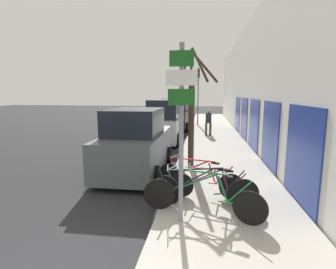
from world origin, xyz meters
name	(u,v)px	position (x,y,z in m)	size (l,w,h in m)	color
ground_plane	(166,144)	(0.00, 11.20, 0.00)	(80.00, 80.00, 0.00)	#28282B
sidewalk_curb	(214,135)	(2.60, 14.00, 0.07)	(3.20, 32.00, 0.15)	#ADA89E
building_facade	(245,84)	(4.35, 13.93, 3.22)	(0.23, 32.00, 6.50)	silver
signpost	(181,124)	(1.54, 2.58, 2.14)	(0.59, 0.11, 3.49)	gray
bicycle_0	(205,196)	(2.03, 2.97, 0.56)	(2.39, 1.02, 0.96)	black
bicycle_1	(201,192)	(1.94, 3.18, 0.56)	(2.55, 0.49, 0.97)	black
bicycle_2	(212,186)	(2.20, 3.68, 0.51)	(2.07, 0.63, 0.83)	black
bicycle_3	(199,179)	(1.87, 4.11, 0.54)	(2.22, 1.01, 0.92)	black
parked_car_0	(136,144)	(-0.31, 6.17, 0.99)	(2.06, 4.31, 2.19)	#51565B
parked_car_1	(164,123)	(-0.22, 12.00, 1.05)	(2.01, 4.63, 2.34)	#B2B7BC
parked_car_2	(176,115)	(-0.10, 17.21, 1.05)	(2.26, 4.60, 2.31)	black
pedestrian_near	(208,121)	(2.25, 13.53, 1.06)	(0.40, 0.35, 1.57)	#4C3D2D
street_tree	(192,113)	(1.55, 6.81, 2.03)	(1.35, 1.39, 4.09)	#3D2D23
traffic_light	(198,89)	(1.48, 18.67, 3.03)	(0.20, 0.30, 4.50)	gray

